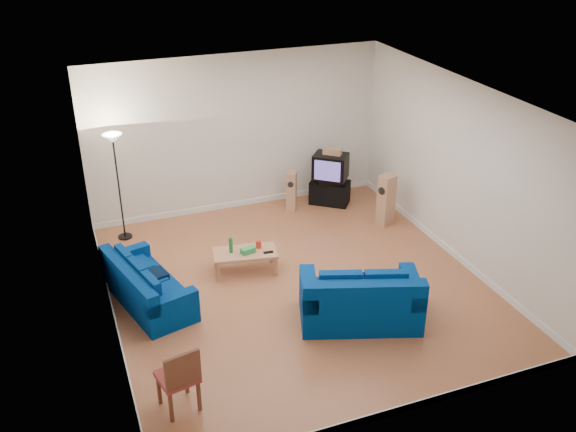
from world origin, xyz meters
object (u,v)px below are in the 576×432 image
object	(u,v)px
sofa_loveseat	(360,303)
television	(330,167)
coffee_table	(245,254)
sofa_three_seat	(145,289)
tv_stand	(330,192)

from	to	relation	value
sofa_loveseat	television	bearing A→B (deg)	91.13
coffee_table	television	bearing A→B (deg)	38.15
coffee_table	television	distance (m)	3.18
sofa_loveseat	coffee_table	size ratio (longest dim) A/B	1.74
sofa_loveseat	sofa_three_seat	bearing A→B (deg)	169.75
coffee_table	tv_stand	distance (m)	3.20
coffee_table	television	world-z (taller)	television
sofa_loveseat	television	size ratio (longest dim) A/B	2.43
sofa_three_seat	coffee_table	distance (m)	1.81
sofa_three_seat	television	xyz separation A→B (m)	(4.23, 2.29, 0.59)
sofa_loveseat	tv_stand	world-z (taller)	sofa_loveseat
sofa_loveseat	coffee_table	world-z (taller)	sofa_loveseat
sofa_three_seat	sofa_loveseat	distance (m)	3.40
sofa_three_seat	tv_stand	xyz separation A→B (m)	(4.27, 2.35, -0.03)
sofa_three_seat	tv_stand	distance (m)	4.87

